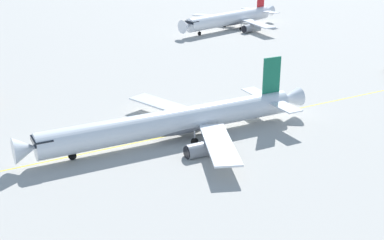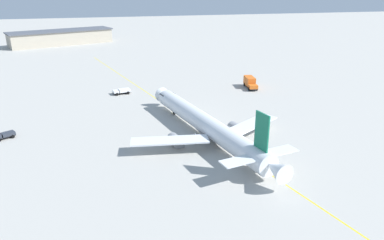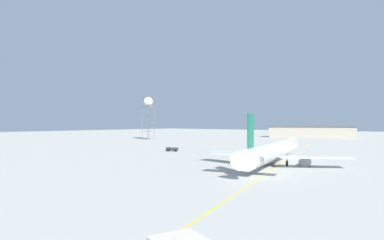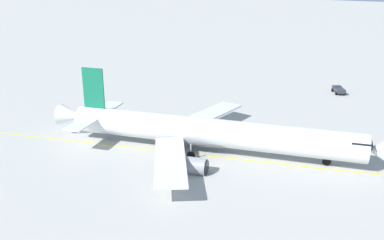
{
  "view_description": "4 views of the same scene",
  "coord_description": "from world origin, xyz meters",
  "px_view_note": "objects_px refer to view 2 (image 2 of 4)",
  "views": [
    {
      "loc": [
        68.29,
        -19.44,
        30.15
      ],
      "look_at": [
        3.75,
        -1.69,
        4.15
      ],
      "focal_mm": 47.75,
      "sensor_mm": 36.0,
      "label": 1
    },
    {
      "loc": [
        19.64,
        58.99,
        28.18
      ],
      "look_at": [
        2.12,
        -7.58,
        2.4
      ],
      "focal_mm": 33.76,
      "sensor_mm": 36.0,
      "label": 2
    },
    {
      "loc": [
        -29.77,
        62.68,
        9.04
      ],
      "look_at": [
        38.94,
        -23.63,
        9.88
      ],
      "focal_mm": 30.31,
      "sensor_mm": 36.0,
      "label": 3
    },
    {
      "loc": [
        -48.72,
        -27.65,
        23.85
      ],
      "look_at": [
        -0.51,
        -1.19,
        4.42
      ],
      "focal_mm": 40.68,
      "sensor_mm": 36.0,
      "label": 4
    }
  ],
  "objects_px": {
    "catering_truck_truck": "(250,82)",
    "airliner_main": "(207,126)",
    "pushback_tug_truck": "(122,91)",
    "baggage_truck_truck": "(4,135)"
  },
  "relations": [
    {
      "from": "pushback_tug_truck",
      "to": "airliner_main",
      "type": "bearing_deg",
      "value": 99.63
    },
    {
      "from": "baggage_truck_truck",
      "to": "catering_truck_truck",
      "type": "xyz_separation_m",
      "value": [
        -61.34,
        -22.45,
        0.95
      ]
    },
    {
      "from": "catering_truck_truck",
      "to": "pushback_tug_truck",
      "type": "height_order",
      "value": "catering_truck_truck"
    },
    {
      "from": "baggage_truck_truck",
      "to": "pushback_tug_truck",
      "type": "height_order",
      "value": "pushback_tug_truck"
    },
    {
      "from": "airliner_main",
      "to": "catering_truck_truck",
      "type": "relative_size",
      "value": 5.9
    },
    {
      "from": "catering_truck_truck",
      "to": "airliner_main",
      "type": "bearing_deg",
      "value": -27.69
    },
    {
      "from": "catering_truck_truck",
      "to": "pushback_tug_truck",
      "type": "distance_m",
      "value": 36.86
    },
    {
      "from": "baggage_truck_truck",
      "to": "airliner_main",
      "type": "bearing_deg",
      "value": 136.33
    },
    {
      "from": "baggage_truck_truck",
      "to": "catering_truck_truck",
      "type": "height_order",
      "value": "catering_truck_truck"
    },
    {
      "from": "airliner_main",
      "to": "catering_truck_truck",
      "type": "bearing_deg",
      "value": -47.45
    }
  ]
}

